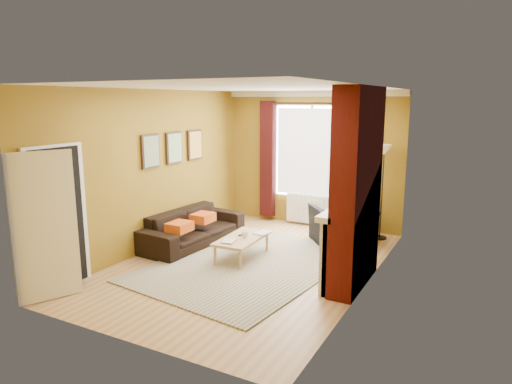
% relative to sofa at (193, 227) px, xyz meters
% --- Properties ---
extents(ground, '(5.50, 5.50, 0.00)m').
position_rel_sofa_xyz_m(ground, '(1.42, -0.46, -0.31)').
color(ground, '#987245').
rests_on(ground, ground).
extents(room_walls, '(3.82, 5.54, 2.83)m').
position_rel_sofa_xyz_m(room_walls, '(2.06, -0.18, 1.07)').
color(room_walls, olive).
rests_on(room_walls, ground).
extents(striped_rug, '(2.98, 3.82, 0.02)m').
position_rel_sofa_xyz_m(striped_rug, '(1.43, -0.50, -0.31)').
color(striped_rug, '#32668A').
rests_on(striped_rug, ground).
extents(sofa, '(1.01, 2.22, 0.63)m').
position_rel_sofa_xyz_m(sofa, '(0.00, 0.00, 0.00)').
color(sofa, black).
rests_on(sofa, ground).
extents(armchair, '(1.41, 1.39, 0.69)m').
position_rel_sofa_xyz_m(armchair, '(2.41, 1.33, 0.03)').
color(armchair, black).
rests_on(armchair, ground).
extents(coffee_table, '(0.61, 1.15, 0.38)m').
position_rel_sofa_xyz_m(coffee_table, '(1.20, -0.28, 0.02)').
color(coffee_table, tan).
rests_on(coffee_table, ground).
extents(wicker_stool, '(0.41, 0.41, 0.47)m').
position_rel_sofa_xyz_m(wicker_stool, '(2.19, 1.76, -0.08)').
color(wicker_stool, '#A78448').
rests_on(wicker_stool, ground).
extents(floor_lamp, '(0.29, 0.29, 1.81)m').
position_rel_sofa_xyz_m(floor_lamp, '(2.97, 1.94, 1.11)').
color(floor_lamp, black).
rests_on(floor_lamp, ground).
extents(book_a, '(0.24, 0.30, 0.03)m').
position_rel_sofa_xyz_m(book_a, '(1.04, -0.62, 0.07)').
color(book_a, '#999999').
rests_on(book_a, coffee_table).
extents(book_b, '(0.26, 0.33, 0.02)m').
position_rel_sofa_xyz_m(book_b, '(1.30, 0.09, 0.07)').
color(book_b, '#999999').
rests_on(book_b, coffee_table).
extents(mug, '(0.13, 0.13, 0.09)m').
position_rel_sofa_xyz_m(mug, '(1.26, -0.30, 0.11)').
color(mug, '#999999').
rests_on(mug, coffee_table).
extents(tv_remote, '(0.08, 0.17, 0.02)m').
position_rel_sofa_xyz_m(tv_remote, '(1.15, -0.19, 0.07)').
color(tv_remote, '#232326').
rests_on(tv_remote, coffee_table).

